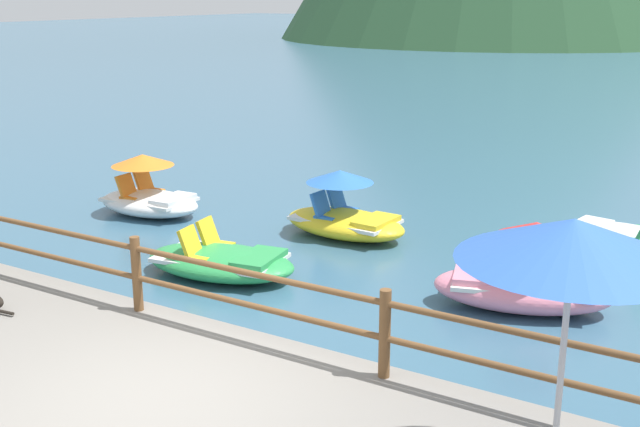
% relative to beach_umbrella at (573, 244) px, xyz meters
% --- Properties ---
extents(dock_railing, '(23.92, 0.12, 0.95)m').
position_rel_beach_umbrella_xyz_m(dock_railing, '(-3.71, 1.04, -1.47)').
color(dock_railing, brown).
rests_on(dock_railing, promenade_dock).
extents(beach_umbrella, '(1.70, 1.70, 2.24)m').
position_rel_beach_umbrella_xyz_m(beach_umbrella, '(0.00, 0.00, 0.00)').
color(beach_umbrella, '#B2B2B7').
rests_on(beach_umbrella, promenade_dock).
extents(pedal_boat_0, '(2.22, 1.37, 1.19)m').
position_rel_beach_umbrella_xyz_m(pedal_boat_0, '(-9.38, 5.45, -2.05)').
color(pedal_boat_0, white).
rests_on(pedal_boat_0, ground).
extents(pedal_boat_2, '(2.59, 1.68, 0.80)m').
position_rel_beach_umbrella_xyz_m(pedal_boat_2, '(-5.98, 3.41, -2.21)').
color(pedal_boat_2, green).
rests_on(pedal_boat_2, ground).
extents(pedal_boat_3, '(2.40, 1.40, 1.19)m').
position_rel_beach_umbrella_xyz_m(pedal_boat_3, '(-5.40, 6.20, -2.06)').
color(pedal_boat_3, yellow).
rests_on(pedal_boat_3, ground).
extents(pedal_boat_4, '(2.66, 1.84, 1.25)m').
position_rel_beach_umbrella_xyz_m(pedal_boat_4, '(-1.63, 4.52, -2.04)').
color(pedal_boat_4, pink).
rests_on(pedal_boat_4, ground).
extents(pedal_boat_6, '(2.47, 1.52, 0.87)m').
position_rel_beach_umbrella_xyz_m(pedal_boat_6, '(-0.86, 7.55, -2.16)').
color(pedal_boat_6, white).
rests_on(pedal_boat_6, ground).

